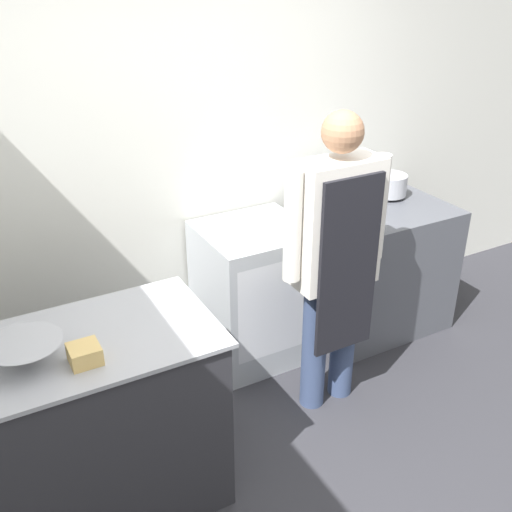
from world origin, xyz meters
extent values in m
cube|color=silver|center=(0.00, 1.69, 1.35)|extent=(8.00, 0.05, 2.70)
cube|color=#2D2D33|center=(-1.01, 0.60, 0.45)|extent=(1.27, 0.63, 0.91)
cube|color=#9EA0A8|center=(-1.01, 0.60, 0.92)|extent=(1.32, 0.66, 0.02)
cube|color=#4C4F56|center=(1.19, 1.25, 0.44)|extent=(0.96, 0.72, 0.88)
cube|color=#9EA0A8|center=(1.19, 0.91, 0.72)|extent=(0.88, 0.03, 0.10)
cube|color=#9EA0A8|center=(1.19, 1.60, 0.89)|extent=(0.96, 0.03, 0.02)
cube|color=#A8ADB2|center=(0.31, 1.34, 0.44)|extent=(0.65, 0.62, 0.89)
cube|color=silver|center=(0.31, 1.03, 0.49)|extent=(0.55, 0.02, 0.62)
cylinder|color=#38476B|center=(0.36, 0.72, 0.39)|extent=(0.14, 0.14, 0.79)
cylinder|color=#38476B|center=(0.56, 0.72, 0.39)|extent=(0.14, 0.14, 0.79)
cube|color=silver|center=(0.46, 0.72, 1.13)|extent=(0.45, 0.22, 0.68)
cube|color=black|center=(0.46, 0.60, 0.92)|extent=(0.36, 0.02, 0.98)
cylinder|color=silver|center=(0.19, 0.72, 1.16)|extent=(0.09, 0.09, 0.58)
cylinder|color=silver|center=(0.72, 0.72, 1.16)|extent=(0.09, 0.09, 0.58)
sphere|color=#9E7051|center=(0.46, 0.72, 1.60)|extent=(0.21, 0.21, 0.21)
cone|color=#9EA0A8|center=(-1.14, 0.55, 0.98)|extent=(0.30, 0.30, 0.10)
cube|color=#D8B266|center=(-0.93, 0.45, 0.97)|extent=(0.12, 0.12, 0.07)
cylinder|color=#9EA0A8|center=(0.97, 1.38, 1.01)|extent=(0.30, 0.30, 0.23)
ellipsoid|color=#9EA0A8|center=(0.97, 1.38, 1.15)|extent=(0.29, 0.29, 0.05)
cylinder|color=#9EA0A8|center=(1.38, 1.38, 0.97)|extent=(0.24, 0.24, 0.14)
camera|label=1|loc=(-1.27, -1.56, 2.36)|focal=42.00mm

